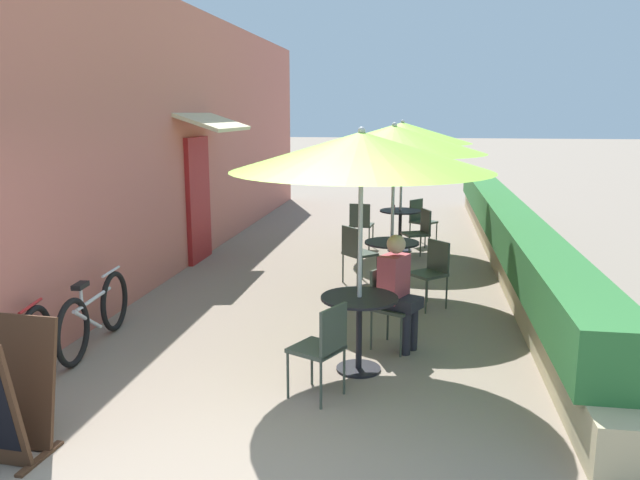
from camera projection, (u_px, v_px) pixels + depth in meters
name	position (u px, v px, depth m)	size (l,w,h in m)	color
cafe_facade_wall	(199.00, 136.00, 10.92)	(0.98, 14.18, 4.20)	#C66B5B
planter_hedge	(505.00, 232.00, 10.44)	(0.60, 13.18, 1.01)	tan
patio_table_near	(359.00, 318.00, 6.06)	(0.75, 0.75, 0.75)	black
patio_umbrella_near	(361.00, 152.00, 5.74)	(2.45, 2.45, 2.37)	#B7B7BC
cafe_chair_near_left	(323.00, 343.00, 5.45)	(0.54, 0.54, 0.87)	#384238
cafe_chair_near_right	(388.00, 301.00, 6.68)	(0.54, 0.54, 0.87)	#384238
seated_patron_near_right	(398.00, 287.00, 6.58)	(0.50, 0.46, 1.25)	#23232D
patio_table_mid	(392.00, 257.00, 8.62)	(0.75, 0.75, 0.75)	black
patio_umbrella_mid	(394.00, 140.00, 8.29)	(2.45, 2.45, 2.37)	#B7B7BC
cafe_chair_mid_left	(432.00, 268.00, 8.08)	(0.57, 0.57, 0.87)	#384238
cafe_chair_mid_right	(356.00, 250.00, 9.16)	(0.57, 0.57, 0.87)	#384238
patio_table_far	(400.00, 222.00, 11.37)	(0.75, 0.75, 0.75)	black
patio_umbrella_far	(402.00, 133.00, 11.04)	(2.45, 2.45, 2.37)	#B7B7BC
cafe_chair_far_left	(420.00, 230.00, 10.71)	(0.53, 0.53, 0.87)	#384238
cafe_chair_far_right	(420.00, 218.00, 11.91)	(0.56, 0.56, 0.87)	#384238
cafe_chair_far_back	(361.00, 222.00, 11.49)	(0.44, 0.44, 0.87)	#384238
coffee_cup_far	(393.00, 207.00, 11.36)	(0.07, 0.07, 0.09)	#B73D3D
bicycle_leaning	(9.00, 361.00, 5.46)	(0.35, 1.73, 0.79)	black
bicycle_second	(95.00, 314.00, 6.72)	(0.21, 1.75, 0.79)	black
menu_board	(6.00, 394.00, 4.52)	(0.56, 0.66, 1.00)	#422819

